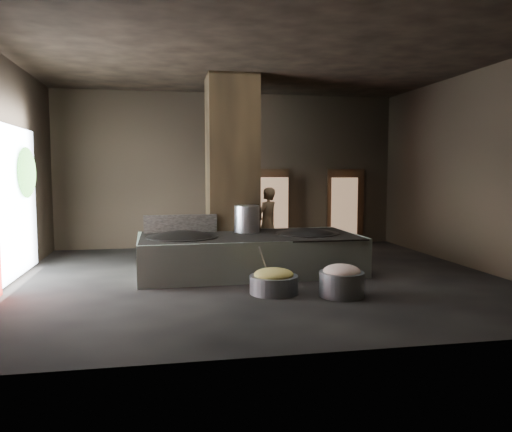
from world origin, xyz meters
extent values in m
cube|color=black|center=(0.00, 0.00, -0.05)|extent=(10.00, 9.00, 0.10)
cube|color=black|center=(0.00, 0.00, 4.55)|extent=(10.00, 9.00, 0.10)
cube|color=black|center=(0.00, 4.55, 2.25)|extent=(10.00, 0.10, 4.50)
cube|color=black|center=(0.00, -4.55, 2.25)|extent=(10.00, 0.10, 4.50)
cube|color=black|center=(5.05, 0.00, 2.25)|extent=(0.10, 9.00, 4.50)
cube|color=black|center=(-0.30, 1.90, 2.25)|extent=(1.20, 1.20, 4.50)
cube|color=silver|center=(-0.13, 0.49, 0.42)|extent=(4.84, 2.43, 0.83)
cube|color=black|center=(-0.13, 0.49, 0.82)|extent=(4.67, 2.24, 0.03)
ellipsoid|color=black|center=(-1.58, 0.44, 0.75)|extent=(1.50, 1.50, 0.42)
cylinder|color=black|center=(-1.58, 0.44, 0.82)|extent=(1.54, 1.54, 0.05)
ellipsoid|color=black|center=(1.22, 0.54, 0.75)|extent=(1.40, 1.40, 0.39)
cylinder|color=black|center=(1.22, 0.54, 0.82)|extent=(1.43, 1.43, 0.05)
cylinder|color=#B2B5BB|center=(-0.08, 1.04, 1.13)|extent=(0.58, 0.58, 0.62)
cube|color=black|center=(-1.58, 1.24, 1.03)|extent=(1.66, 0.11, 0.42)
imported|color=#94724B|center=(0.64, 2.18, 0.91)|extent=(0.79, 0.75, 1.82)
cylinder|color=slate|center=(0.00, -1.45, 0.16)|extent=(1.15, 1.15, 0.33)
ellipsoid|color=#90AC53|center=(0.00, -1.45, 0.35)|extent=(0.73, 0.73, 0.22)
cylinder|color=#B2B5BB|center=(-0.15, -1.30, 0.55)|extent=(0.27, 0.26, 0.63)
cylinder|color=slate|center=(1.15, -1.88, 0.22)|extent=(0.84, 0.84, 0.44)
ellipsoid|color=tan|center=(1.15, -1.88, 0.45)|extent=(0.66, 0.66, 0.25)
cube|color=black|center=(1.20, 4.45, 1.10)|extent=(1.18, 0.08, 2.38)
cube|color=#8C6647|center=(1.27, 4.16, 1.05)|extent=(0.84, 0.04, 2.00)
cube|color=black|center=(3.60, 4.45, 1.10)|extent=(1.18, 0.08, 2.38)
cube|color=#8C6647|center=(3.49, 4.23, 1.05)|extent=(0.83, 0.04, 1.97)
cube|color=white|center=(-4.95, 0.20, 1.60)|extent=(0.04, 4.20, 3.10)
ellipsoid|color=#194714|center=(-4.85, 1.30, 2.20)|extent=(0.28, 1.10, 1.10)
camera|label=1|loc=(-1.97, -10.21, 2.23)|focal=35.00mm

